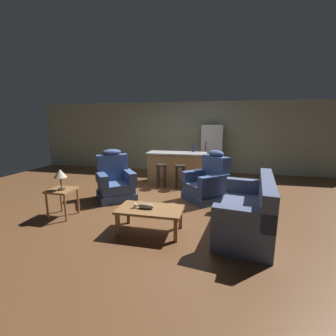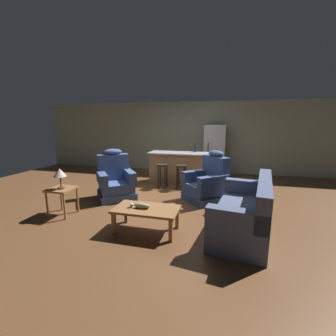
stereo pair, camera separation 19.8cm
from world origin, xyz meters
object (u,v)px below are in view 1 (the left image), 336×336
(end_table, at_px, (62,194))
(refrigerator, at_px, (212,151))
(recliner_near_lamp, at_px, (115,181))
(coffee_table, at_px, (150,211))
(fish_figurine, at_px, (144,206))
(bar_stool_left, at_px, (161,171))
(couch, at_px, (249,212))
(bar_stool_right, at_px, (180,172))
(table_lamp, at_px, (60,174))
(bottle_tall_green, at_px, (193,148))
(kitchen_island, at_px, (177,167))
(recliner_near_island, at_px, (208,183))

(end_table, xyz_separation_m, refrigerator, (2.76, 4.24, 0.42))
(recliner_near_lamp, bearing_deg, coffee_table, 4.15)
(refrigerator, bearing_deg, coffee_table, -101.02)
(fish_figurine, xyz_separation_m, recliner_near_lamp, (-1.27, 1.54, -0.04))
(fish_figurine, distance_m, recliner_near_lamp, 2.00)
(end_table, bearing_deg, refrigerator, 56.96)
(coffee_table, bearing_deg, bar_stool_left, 100.03)
(couch, bearing_deg, bar_stool_right, -46.09)
(table_lamp, bearing_deg, coffee_table, -6.55)
(recliner_near_lamp, distance_m, bottle_tall_green, 2.73)
(coffee_table, xyz_separation_m, table_lamp, (-1.86, 0.21, 0.50))
(refrigerator, bearing_deg, table_lamp, -122.61)
(fish_figurine, height_order, bar_stool_right, bar_stool_right)
(bottle_tall_green, bearing_deg, kitchen_island, -150.80)
(recliner_near_island, xyz_separation_m, table_lamp, (-2.74, -1.66, 0.45))
(end_table, relative_size, kitchen_island, 0.31)
(table_lamp, bearing_deg, fish_figurine, -7.87)
(recliner_near_lamp, bearing_deg, end_table, -60.28)
(couch, bearing_deg, kitchen_island, -49.35)
(coffee_table, relative_size, fish_figurine, 3.24)
(couch, distance_m, refrigerator, 4.18)
(table_lamp, relative_size, bar_stool_left, 0.60)
(fish_figurine, xyz_separation_m, refrigerator, (0.97, 4.52, 0.42))
(refrigerator, bearing_deg, end_table, -123.04)
(recliner_near_island, xyz_separation_m, bottle_tall_green, (-0.55, 1.68, 0.64))
(bottle_tall_green, bearing_deg, couch, -67.31)
(couch, height_order, recliner_near_lamp, recliner_near_lamp)
(fish_figurine, bearing_deg, kitchen_island, 90.68)
(fish_figurine, relative_size, recliner_near_island, 0.28)
(end_table, relative_size, bar_stool_left, 0.82)
(recliner_near_lamp, relative_size, end_table, 2.14)
(kitchen_island, xyz_separation_m, bottle_tall_green, (0.47, 0.26, 0.58))
(end_table, xyz_separation_m, table_lamp, (0.02, -0.03, 0.41))
(bar_stool_right, height_order, bottle_tall_green, bottle_tall_green)
(bar_stool_left, xyz_separation_m, refrigerator, (1.34, 1.83, 0.41))
(couch, bearing_deg, table_lamp, 12.11)
(kitchen_island, bearing_deg, coffee_table, -87.61)
(fish_figurine, relative_size, end_table, 0.61)
(couch, relative_size, refrigerator, 1.14)
(coffee_table, distance_m, table_lamp, 1.94)
(fish_figurine, bearing_deg, table_lamp, 172.13)
(couch, bearing_deg, coffee_table, 23.03)
(kitchen_island, xyz_separation_m, refrigerator, (1.01, 1.20, 0.40))
(refrigerator, bearing_deg, bar_stool_right, -113.67)
(couch, xyz_separation_m, table_lamp, (-3.51, -0.21, 0.53))
(fish_figurine, height_order, bar_stool_left, bar_stool_left)
(fish_figurine, height_order, couch, couch)
(coffee_table, relative_size, couch, 0.55)
(bottle_tall_green, bearing_deg, bar_stool_left, -132.05)
(fish_figurine, bearing_deg, recliner_near_lamp, 129.42)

